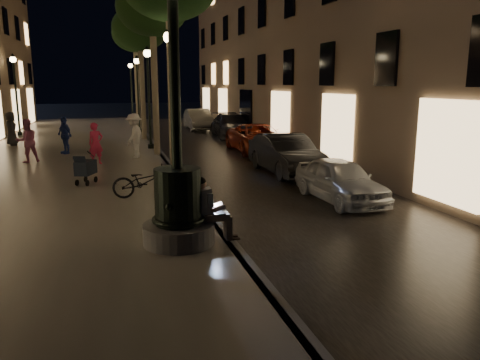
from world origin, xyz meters
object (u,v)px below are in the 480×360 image
object	(u,v)px
car_second	(286,154)
car_rear	(231,126)
car_front	(340,180)
car_third	(258,138)
stroller	(85,168)
pedestrian_white	(134,136)
lamp_curb_b	(148,84)
lamp_left_c	(15,84)
tree_third	(140,29)
lamp_curb_a	(171,85)
lamp_curb_c	(138,84)
tree_second	(152,9)
car_fifth	(199,119)
fountain_lamppost	(178,193)
pedestrian_blue	(65,135)
pedestrian_dark	(11,129)
pedestrian_pink	(27,141)
bicycle	(145,182)
tree_far	(135,34)
lamp_curb_d	(131,84)
pedestrian_red	(96,143)
seated_man_laptop	(209,207)

from	to	relation	value
car_second	car_rear	size ratio (longest dim) A/B	0.89
car_front	car_third	size ratio (longest dim) A/B	0.73
stroller	car_rear	distance (m)	15.20
car_front	pedestrian_white	world-z (taller)	pedestrian_white
lamp_curb_b	lamp_left_c	size ratio (longest dim) A/B	1.00
tree_third	car_second	distance (m)	12.90
lamp_curb_a	lamp_curb_c	world-z (taller)	same
tree_second	car_fifth	world-z (taller)	tree_second
fountain_lamppost	tree_second	xyz separation A→B (m)	(0.80, 12.00, 5.12)
car_second	pedestrian_blue	bearing A→B (deg)	141.65
lamp_left_c	stroller	bearing A→B (deg)	-74.31
lamp_curb_a	car_front	distance (m)	5.91
tree_second	car_rear	xyz separation A→B (m)	(5.26, 7.17, -5.61)
tree_third	pedestrian_dark	distance (m)	8.43
car_third	pedestrian_pink	bearing A→B (deg)	-170.78
car_third	bicycle	size ratio (longest dim) A/B	2.81
tree_far	car_front	size ratio (longest dim) A/B	2.09
lamp_curb_b	lamp_curb_d	bearing A→B (deg)	90.00
lamp_curb_c	lamp_left_c	distance (m)	7.10
car_front	tree_second	bearing A→B (deg)	112.80
stroller	car_second	xyz separation A→B (m)	(6.98, 0.84, 0.01)
lamp_curb_c	car_third	distance (m)	10.93
fountain_lamppost	car_second	world-z (taller)	fountain_lamppost
pedestrian_red	tree_far	bearing A→B (deg)	54.23
pedestrian_white	lamp_curb_a	bearing A→B (deg)	35.07
fountain_lamppost	seated_man_laptop	xyz separation A→B (m)	(0.61, -0.00, -0.32)
lamp_curb_d	tree_second	bearing A→B (deg)	-89.68
lamp_left_c	car_second	bearing A→B (deg)	-52.57
lamp_curb_a	car_fifth	bearing A→B (deg)	76.81
bicycle	lamp_curb_d	bearing A→B (deg)	6.67
lamp_curb_d	lamp_left_c	size ratio (longest dim) A/B	1.00
stroller	pedestrian_pink	bearing A→B (deg)	140.21
tree_far	lamp_left_c	size ratio (longest dim) A/B	1.56
fountain_lamppost	car_rear	size ratio (longest dim) A/B	1.04
bicycle	pedestrian_red	bearing A→B (deg)	21.75
tree_second	pedestrian_red	world-z (taller)	tree_second
lamp_curb_a	pedestrian_dark	size ratio (longest dim) A/B	2.85
seated_man_laptop	car_front	world-z (taller)	seated_man_laptop
tree_far	car_fifth	xyz separation A→B (m)	(4.22, 0.34, -5.69)
pedestrian_blue	lamp_curb_c	bearing A→B (deg)	120.82
pedestrian_white	pedestrian_blue	distance (m)	3.59
lamp_left_c	tree_third	bearing A→B (deg)	-29.40
lamp_curb_d	pedestrian_blue	size ratio (longest dim) A/B	2.92
lamp_curb_a	bicycle	bearing A→B (deg)	-117.27
lamp_curb_c	pedestrian_pink	world-z (taller)	lamp_curb_c
tree_third	pedestrian_blue	bearing A→B (deg)	-129.17
lamp_curb_a	car_fifth	world-z (taller)	lamp_curb_a
tree_second	car_fifth	bearing A→B (deg)	71.20
pedestrian_red	pedestrian_white	world-z (taller)	pedestrian_white
pedestrian_pink	pedestrian_dark	bearing A→B (deg)	-98.97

